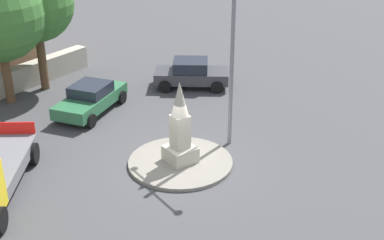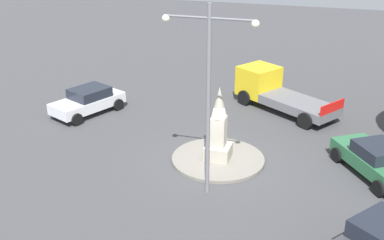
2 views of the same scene
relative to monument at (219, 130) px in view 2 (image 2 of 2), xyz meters
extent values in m
plane|color=#424244|center=(0.00, 0.00, -1.47)|extent=(80.00, 80.00, 0.00)
cylinder|color=gray|center=(0.00, 0.00, -1.40)|extent=(4.04, 4.04, 0.14)
cube|color=#B2AA99|center=(0.00, 0.00, -1.04)|extent=(1.06, 1.06, 0.59)
cube|color=#B2AA99|center=(0.00, 0.00, -0.07)|extent=(0.60, 0.60, 1.33)
cone|color=#B2AA99|center=(0.00, 0.00, 1.26)|extent=(0.66, 0.66, 1.34)
cylinder|color=slate|center=(-0.23, 2.61, 2.13)|extent=(0.16, 0.16, 7.20)
cylinder|color=slate|center=(-1.00, 2.61, 5.23)|extent=(1.54, 0.08, 0.08)
cylinder|color=slate|center=(0.54, 2.61, 5.23)|extent=(1.54, 0.08, 0.08)
sphere|color=#F2EACC|center=(-1.77, 2.61, 5.13)|extent=(0.28, 0.28, 0.28)
sphere|color=#F2EACC|center=(1.31, 2.61, 5.13)|extent=(0.28, 0.28, 0.28)
cube|color=#2D6B42|center=(-6.44, -0.71, -0.87)|extent=(3.71, 4.37, 0.56)
cube|color=#1E232D|center=(-6.47, -0.65, -0.34)|extent=(2.24, 2.28, 0.50)
cylinder|color=black|center=(-4.93, -1.43, -1.15)|extent=(0.54, 0.65, 0.64)
cylinder|color=black|center=(-6.33, -2.37, -1.15)|extent=(0.54, 0.65, 0.64)
cylinder|color=black|center=(-6.54, 0.96, -1.15)|extent=(0.54, 0.65, 0.64)
cube|color=silver|center=(8.00, -3.17, -0.87)|extent=(3.12, 4.26, 0.56)
cube|color=#1E232D|center=(7.94, -3.32, -0.33)|extent=(2.18, 2.37, 0.51)
cylinder|color=black|center=(7.79, -1.57, -1.15)|extent=(0.46, 0.67, 0.64)
cylinder|color=black|center=(9.33, -2.25, -1.15)|extent=(0.46, 0.67, 0.64)
cylinder|color=black|center=(6.68, -4.08, -1.15)|extent=(0.46, 0.67, 0.64)
cylinder|color=black|center=(8.22, -4.76, -1.15)|extent=(0.46, 0.67, 0.64)
cylinder|color=black|center=(-6.50, 3.43, -1.15)|extent=(0.56, 0.64, 0.64)
cube|color=yellow|center=(-0.38, -7.70, -0.24)|extent=(2.60, 2.64, 1.63)
cube|color=slate|center=(-2.84, -6.08, -0.82)|extent=(4.48, 3.87, 0.47)
cube|color=red|center=(-4.51, -4.98, -0.33)|extent=(1.08, 1.61, 0.50)
cylinder|color=black|center=(0.23, -6.92, -1.05)|extent=(0.86, 0.70, 0.84)
cylinder|color=black|center=(-0.84, -8.56, -1.05)|extent=(0.86, 0.70, 0.84)
cylinder|color=black|center=(-3.31, -4.59, -1.05)|extent=(0.86, 0.70, 0.84)
cylinder|color=black|center=(-4.39, -6.23, -1.05)|extent=(0.86, 0.70, 0.84)
camera|label=1|loc=(14.32, -9.56, 8.54)|focal=48.01mm
camera|label=2|loc=(-4.39, 18.00, 8.39)|focal=44.87mm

